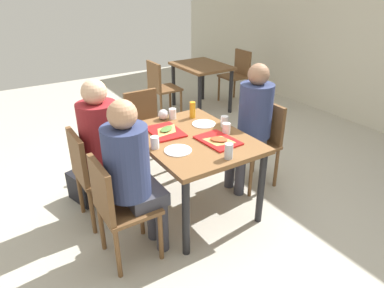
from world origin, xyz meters
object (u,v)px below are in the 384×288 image
at_px(main_table, 192,146).
at_px(paper_plate_near_edge, 178,150).
at_px(chair_left_end, 146,124).
at_px(plastic_cup_c, 173,114).
at_px(foil_bundle, 163,115).
at_px(chair_near_left, 92,170).
at_px(paper_plate_center, 204,124).
at_px(tray_red_near, 165,132).
at_px(background_table, 202,72).
at_px(person_far_side, 252,118).
at_px(plastic_cup_a, 225,121).
at_px(chair_far_side, 261,138).
at_px(soda_can, 229,151).
at_px(background_chair_near, 160,86).
at_px(plastic_cup_b, 155,142).
at_px(pizza_slice_a, 167,129).
at_px(tray_red_far, 218,140).
at_px(chair_near_right, 117,204).
at_px(plastic_cup_d, 226,129).
at_px(person_in_red, 104,140).
at_px(person_in_brown_jacket, 132,169).
at_px(condiment_bottle, 192,110).
at_px(handbag, 83,188).
at_px(background_chair_far, 238,72).
at_px(pizza_slice_b, 219,140).

relative_size(main_table, paper_plate_near_edge, 5.16).
height_order(chair_left_end, plastic_cup_c, chair_left_end).
distance_m(main_table, foil_bundle, 0.50).
height_order(chair_near_left, paper_plate_center, chair_near_left).
relative_size(tray_red_near, plastic_cup_c, 3.60).
relative_size(plastic_cup_c, background_table, 0.11).
height_order(person_far_side, plastic_cup_a, person_far_side).
bearing_deg(chair_far_side, soda_can, -58.85).
distance_m(paper_plate_center, background_chair_near, 2.10).
distance_m(main_table, plastic_cup_b, 0.40).
relative_size(pizza_slice_a, plastic_cup_c, 2.58).
bearing_deg(tray_red_far, chair_near_right, -84.88).
height_order(paper_plate_near_edge, pizza_slice_a, pizza_slice_a).
bearing_deg(foil_bundle, chair_near_right, -46.16).
height_order(paper_plate_center, plastic_cup_d, plastic_cup_d).
distance_m(person_in_red, plastic_cup_a, 1.08).
distance_m(chair_near_right, chair_left_end, 1.48).
height_order(person_in_brown_jacket, background_chair_near, person_in_brown_jacket).
xyz_separation_m(condiment_bottle, foil_bundle, (-0.11, -0.26, -0.03)).
distance_m(tray_red_far, plastic_cup_b, 0.53).
height_order(main_table, handbag, main_table).
bearing_deg(plastic_cup_d, chair_near_left, -109.80).
height_order(chair_near_left, condiment_bottle, condiment_bottle).
relative_size(chair_near_left, person_far_side, 0.68).
height_order(main_table, plastic_cup_a, plastic_cup_a).
relative_size(chair_near_left, tray_red_near, 2.38).
distance_m(tray_red_far, plastic_cup_c, 0.66).
relative_size(person_in_red, tray_red_near, 3.52).
bearing_deg(background_table, background_chair_near, -90.00).
distance_m(chair_far_side, chair_left_end, 1.26).
bearing_deg(plastic_cup_a, plastic_cup_b, -85.62).
bearing_deg(background_chair_near, foil_bundle, -26.56).
bearing_deg(chair_near_right, background_table, 135.97).
bearing_deg(chair_near_right, tray_red_near, 125.87).
height_order(plastic_cup_a, plastic_cup_c, same).
distance_m(main_table, paper_plate_near_edge, 0.31).
relative_size(tray_red_near, tray_red_far, 1.00).
height_order(chair_left_end, plastic_cup_b, chair_left_end).
bearing_deg(tray_red_near, main_table, 37.54).
bearing_deg(plastic_cup_d, pizza_slice_a, -126.60).
height_order(tray_red_near, handbag, tray_red_near).
xyz_separation_m(plastic_cup_a, plastic_cup_d, (0.14, -0.09, 0.00)).
bearing_deg(chair_near_left, background_chair_far, 121.31).
height_order(person_far_side, foil_bundle, person_far_side).
distance_m(main_table, chair_far_side, 0.83).
bearing_deg(plastic_cup_b, background_chair_near, 151.53).
relative_size(plastic_cup_c, background_chair_near, 0.12).
bearing_deg(pizza_slice_b, paper_plate_near_edge, -97.87).
xyz_separation_m(background_chair_near, background_chair_far, (0.00, 1.47, 0.00)).
distance_m(plastic_cup_b, background_chair_near, 2.52).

